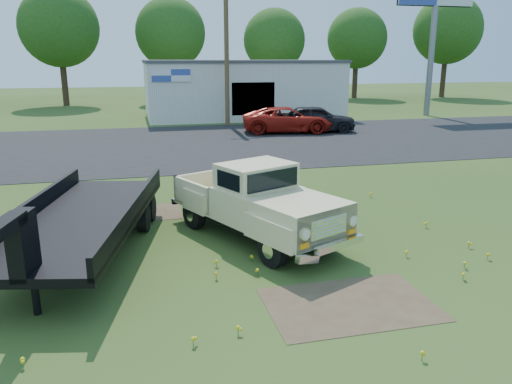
{
  "coord_description": "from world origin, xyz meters",
  "views": [
    {
      "loc": [
        -2.1,
        -10.51,
        4.3
      ],
      "look_at": [
        0.75,
        1.0,
        1.11
      ],
      "focal_mm": 35.0,
      "sensor_mm": 36.0,
      "label": 1
    }
  ],
  "objects_px": {
    "flatbed_trailer": "(82,213)",
    "dark_sedan": "(316,119)",
    "red_pickup": "(288,120)",
    "vintage_pickup_truck": "(256,201)"
  },
  "relations": [
    {
      "from": "red_pickup",
      "to": "dark_sedan",
      "type": "xyz_separation_m",
      "value": [
        1.71,
        -0.16,
        0.04
      ]
    },
    {
      "from": "vintage_pickup_truck",
      "to": "red_pickup",
      "type": "height_order",
      "value": "vintage_pickup_truck"
    },
    {
      "from": "flatbed_trailer",
      "to": "dark_sedan",
      "type": "xyz_separation_m",
      "value": [
        11.87,
        16.94,
        -0.2
      ]
    },
    {
      "from": "vintage_pickup_truck",
      "to": "flatbed_trailer",
      "type": "xyz_separation_m",
      "value": [
        -4.02,
        -0.11,
        0.04
      ]
    },
    {
      "from": "flatbed_trailer",
      "to": "red_pickup",
      "type": "distance_m",
      "value": 19.9
    },
    {
      "from": "dark_sedan",
      "to": "red_pickup",
      "type": "bearing_deg",
      "value": 95.08
    },
    {
      "from": "flatbed_trailer",
      "to": "red_pickup",
      "type": "relative_size",
      "value": 1.35
    },
    {
      "from": "flatbed_trailer",
      "to": "dark_sedan",
      "type": "distance_m",
      "value": 20.69
    },
    {
      "from": "flatbed_trailer",
      "to": "dark_sedan",
      "type": "height_order",
      "value": "flatbed_trailer"
    },
    {
      "from": "vintage_pickup_truck",
      "to": "dark_sedan",
      "type": "xyz_separation_m",
      "value": [
        7.86,
        16.83,
        -0.16
      ]
    }
  ]
}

